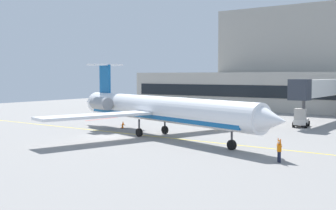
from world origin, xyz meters
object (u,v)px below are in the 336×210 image
at_px(baggage_tug, 301,119).
at_px(belt_loader, 128,108).
at_px(regional_jet, 157,109).
at_px(pushback_tractor, 242,119).
at_px(marshaller, 279,150).
at_px(fuel_tank, 176,105).

height_order(baggage_tug, belt_loader, baggage_tug).
xyz_separation_m(regional_jet, pushback_tractor, (3.67, 13.43, -2.06)).
bearing_deg(belt_loader, regional_jet, -42.43).
relative_size(baggage_tug, belt_loader, 0.99).
bearing_deg(regional_jet, belt_loader, 137.57).
bearing_deg(belt_loader, marshaller, -33.78).
relative_size(baggage_tug, fuel_tank, 0.46).
bearing_deg(pushback_tractor, baggage_tug, 32.11).
bearing_deg(fuel_tank, belt_loader, -137.24).
relative_size(fuel_tank, marshaller, 3.93).
bearing_deg(regional_jet, marshaller, -20.08).
xyz_separation_m(baggage_tug, belt_loader, (-30.31, 0.98, -0.08)).
xyz_separation_m(pushback_tractor, fuel_tank, (-17.78, 10.66, 0.65)).
distance_m(regional_jet, baggage_tug, 20.29).
height_order(pushback_tractor, fuel_tank, fuel_tank).
height_order(pushback_tractor, marshaller, pushback_tractor).
bearing_deg(baggage_tug, fuel_tank, 164.72).
relative_size(regional_jet, fuel_tank, 4.55).
relative_size(belt_loader, marshaller, 1.82).
distance_m(baggage_tug, belt_loader, 30.33).
height_order(regional_jet, marshaller, regional_jet).
distance_m(belt_loader, marshaller, 43.93).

